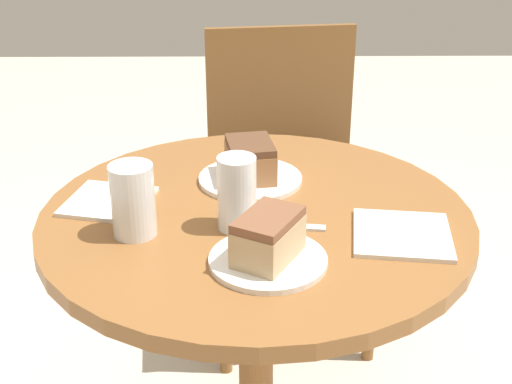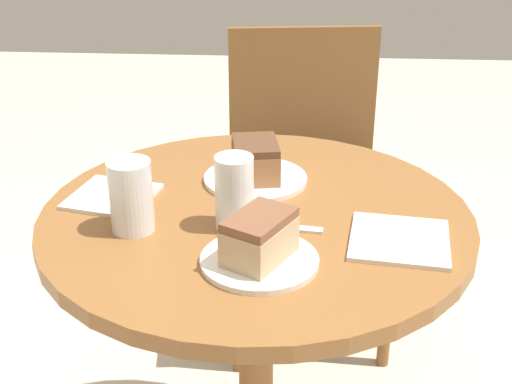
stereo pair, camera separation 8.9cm
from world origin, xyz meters
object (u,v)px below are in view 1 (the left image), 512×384
at_px(plate_far, 250,179).
at_px(cake_slice_near, 268,237).
at_px(chair, 286,178).
at_px(glass_water, 237,196).
at_px(cake_slice_far, 250,160).
at_px(glass_lemonade, 133,203).
at_px(plate_near, 268,260).

xyz_separation_m(plate_far, cake_slice_near, (0.03, -0.31, 0.04)).
xyz_separation_m(chair, glass_water, (-0.13, -0.83, 0.34)).
distance_m(chair, plate_far, 0.71).
height_order(plate_far, cake_slice_far, cake_slice_far).
bearing_deg(cake_slice_far, plate_far, 0.00).
xyz_separation_m(cake_slice_near, glass_lemonade, (-0.23, 0.10, 0.01)).
xyz_separation_m(cake_slice_far, glass_lemonade, (-0.20, -0.21, 0.01)).
bearing_deg(plate_near, cake_slice_far, 95.01).
distance_m(cake_slice_near, glass_lemonade, 0.25).
relative_size(cake_slice_far, glass_water, 0.95).
distance_m(plate_near, cake_slice_far, 0.32).
distance_m(plate_far, glass_lemonade, 0.30).
bearing_deg(plate_far, chair, 80.42).
distance_m(chair, plate_near, 1.00).
bearing_deg(cake_slice_near, glass_water, 112.89).
bearing_deg(cake_slice_near, chair, 85.20).
bearing_deg(plate_near, chair, 85.20).
relative_size(chair, glass_water, 6.86).
xyz_separation_m(plate_far, glass_lemonade, (-0.20, -0.21, 0.05)).
bearing_deg(plate_near, cake_slice_near, 97.13).
bearing_deg(plate_near, plate_far, 95.01).
distance_m(plate_near, glass_water, 0.14).
xyz_separation_m(chair, cake_slice_far, (-0.11, -0.63, 0.33)).
height_order(plate_near, cake_slice_near, cake_slice_near).
relative_size(chair, glass_lemonade, 7.10).
xyz_separation_m(plate_near, cake_slice_near, (-0.00, 0.00, 0.04)).
xyz_separation_m(plate_near, cake_slice_far, (-0.03, 0.31, 0.04)).
xyz_separation_m(chair, glass_lemonade, (-0.31, -0.85, 0.34)).
relative_size(chair, cake_slice_near, 6.45).
relative_size(chair, plate_near, 4.75).
bearing_deg(cake_slice_near, plate_near, -82.87).
bearing_deg(chair, plate_near, -101.81).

